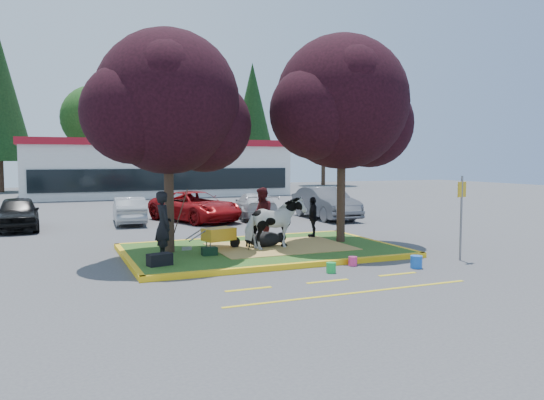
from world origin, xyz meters
name	(u,v)px	position (x,y,z in m)	size (l,w,h in m)	color
ground	(262,253)	(0.00, 0.00, 0.00)	(90.00, 90.00, 0.00)	#424244
median_island	(262,250)	(0.00, 0.00, 0.07)	(8.00, 5.00, 0.15)	#255219
curb_near	(298,266)	(0.00, -2.58, 0.07)	(8.30, 0.16, 0.15)	yellow
curb_far	(236,239)	(0.00, 2.58, 0.07)	(8.30, 0.16, 0.15)	yellow
curb_left	(127,260)	(-4.08, 0.00, 0.07)	(0.16, 5.30, 0.15)	yellow
curb_right	(374,242)	(4.08, 0.00, 0.07)	(0.16, 5.30, 0.15)	yellow
straw_bedding	(280,246)	(0.60, 0.00, 0.15)	(4.20, 3.00, 0.01)	tan
tree_purple_left	(169,109)	(-2.78, 0.38, 4.36)	(5.06, 4.20, 6.51)	black
tree_purple_right	(343,108)	(2.92, 0.18, 4.56)	(5.30, 4.40, 6.82)	black
fire_lane_stripe_a	(249,289)	(-2.00, -4.20, 0.00)	(1.10, 0.12, 0.01)	yellow
fire_lane_stripe_b	(328,281)	(0.00, -4.20, 0.00)	(1.10, 0.12, 0.01)	yellow
fire_lane_stripe_c	(397,274)	(2.00, -4.20, 0.00)	(1.10, 0.12, 0.01)	yellow
fire_lane_long	(354,293)	(0.00, -5.40, 0.00)	(6.00, 0.10, 0.01)	yellow
retail_building	(157,167)	(2.00, 27.98, 2.25)	(20.40, 8.40, 4.40)	silver
treeline	(130,109)	(1.23, 37.61, 7.73)	(46.58, 7.80, 14.63)	black
cow	(275,223)	(0.28, -0.32, 0.95)	(0.86, 1.88, 1.59)	silver
calf	(265,239)	(0.14, 0.16, 0.39)	(1.10, 0.62, 0.48)	black
handler	(163,225)	(-3.15, -0.48, 1.08)	(0.68, 0.45, 1.87)	black
visitor_a	(262,214)	(0.55, 1.44, 1.05)	(0.87, 0.68, 1.80)	#4B1519
visitor_b	(313,217)	(2.51, 1.47, 0.86)	(0.83, 0.35, 1.42)	black
wheelbarrow	(219,234)	(-1.28, 0.36, 0.59)	(1.71, 0.83, 0.65)	black
gear_bag_dark	(160,260)	(-3.46, -1.51, 0.31)	(0.62, 0.34, 0.31)	black
gear_bag_green	(209,251)	(-1.86, -0.58, 0.27)	(0.43, 0.27, 0.23)	black
sign_post	(461,209)	(4.78, -3.35, 1.49)	(0.34, 0.09, 2.43)	slate
bucket_green	(331,268)	(0.54, -3.40, 0.13)	(0.25, 0.25, 0.27)	green
bucket_pink	(353,261)	(1.52, -2.84, 0.13)	(0.24, 0.24, 0.26)	#F5367D
bucket_blue	(416,262)	(2.92, -3.76, 0.17)	(0.31, 0.31, 0.34)	blue
car_black	(18,213)	(-7.30, 8.83, 0.69)	(1.62, 4.02, 1.37)	black
car_silver	(129,210)	(-2.79, 9.20, 0.61)	(1.28, 3.68, 1.21)	#9DA0A4
car_red	(195,206)	(0.18, 8.97, 0.70)	(2.32, 5.04, 1.40)	maroon
car_white	(254,206)	(3.16, 9.00, 0.63)	(1.77, 4.35, 1.26)	silver
car_grey	(326,203)	(6.32, 7.56, 0.77)	(1.63, 4.68, 1.54)	#54555B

